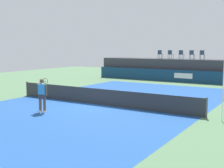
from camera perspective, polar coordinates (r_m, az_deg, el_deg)
ground_plane at (r=20.04m, az=2.52°, el=-2.62°), size 48.00×48.00×0.00m
court_inner at (r=17.54m, az=-2.34°, el=-4.01°), size 12.00×22.00×0.00m
sponsor_wall at (r=29.48m, az=12.67°, el=1.51°), size 18.00×0.22×1.20m
spectator_platform at (r=31.14m, az=13.80°, el=2.69°), size 18.00×2.80×2.20m
spectator_chair_far_left at (r=31.89m, az=9.27°, el=5.76°), size 0.46×0.46×0.89m
spectator_chair_left at (r=31.63m, az=11.20°, el=5.71°), size 0.47×0.47×0.89m
spectator_chair_center at (r=31.33m, az=13.22°, el=5.65°), size 0.45×0.45×0.89m
spectator_chair_right at (r=31.06m, az=15.16°, el=5.58°), size 0.44×0.44×0.89m
spectator_chair_far_right at (r=30.69m, az=17.02°, el=5.50°), size 0.47×0.47×0.89m
tennis_net at (r=17.45m, az=-2.35°, el=-2.48°), size 12.40×0.02×0.95m
net_post_near at (r=21.54m, az=-16.08°, el=-0.87°), size 0.10×0.10×1.00m
net_post_far at (r=14.90m, az=17.78°, el=-4.38°), size 0.10×0.10×1.00m
tennis_player at (r=15.78m, az=-13.32°, el=-1.91°), size 0.99×1.08×1.77m
tennis_ball at (r=19.58m, az=-19.59°, el=-3.14°), size 0.07×0.07×0.07m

